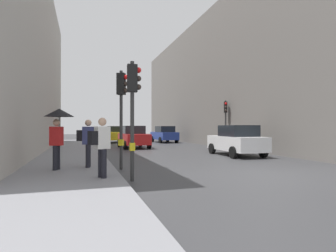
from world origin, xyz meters
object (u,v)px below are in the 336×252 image
(car_yellow_taxi, at_px, (115,134))
(pedestrian_with_grey_backpack, at_px, (87,140))
(car_red_sedan, at_px, (133,137))
(pedestrian_with_umbrella, at_px, (58,122))
(car_blue_van, at_px, (164,134))
(pedestrian_with_black_backpack, at_px, (101,144))
(traffic_light_mid_street, at_px, (226,115))
(traffic_light_near_right, at_px, (122,101))
(car_white_compact, at_px, (236,140))
(traffic_light_near_left, at_px, (133,98))

(car_yellow_taxi, distance_m, pedestrian_with_grey_backpack, 19.60)
(car_red_sedan, height_order, car_yellow_taxi, same)
(car_red_sedan, relative_size, pedestrian_with_umbrella, 1.99)
(car_red_sedan, relative_size, car_yellow_taxi, 1.00)
(car_blue_van, relative_size, pedestrian_with_umbrella, 2.01)
(pedestrian_with_black_backpack, bearing_deg, traffic_light_mid_street, 45.87)
(traffic_light_near_right, height_order, car_white_compact, traffic_light_near_right)
(car_red_sedan, bearing_deg, car_blue_van, 55.19)
(traffic_light_near_right, xyz_separation_m, pedestrian_with_grey_backpack, (-1.30, -0.12, -1.50))
(traffic_light_mid_street, distance_m, car_red_sedan, 7.43)
(traffic_light_mid_street, height_order, pedestrian_with_umbrella, traffic_light_mid_street)
(car_blue_van, xyz_separation_m, car_white_compact, (0.01, -14.34, 0.00))
(traffic_light_mid_street, bearing_deg, car_white_compact, -112.68)
(car_red_sedan, bearing_deg, pedestrian_with_grey_backpack, -108.95)
(car_blue_van, bearing_deg, pedestrian_with_umbrella, -117.48)
(car_white_compact, relative_size, pedestrian_with_grey_backpack, 2.42)
(car_white_compact, xyz_separation_m, pedestrian_with_black_backpack, (-8.04, -5.62, 0.29))
(car_white_compact, bearing_deg, car_yellow_taxi, 107.71)
(traffic_light_near_left, relative_size, pedestrian_with_umbrella, 1.71)
(pedestrian_with_grey_backpack, distance_m, pedestrian_with_black_backpack, 2.37)
(car_blue_van, bearing_deg, traffic_light_mid_street, -78.47)
(pedestrian_with_black_backpack, bearing_deg, traffic_light_near_right, 68.74)
(traffic_light_near_right, relative_size, pedestrian_with_black_backpack, 2.18)
(traffic_light_mid_street, distance_m, car_blue_van, 9.99)
(car_blue_van, bearing_deg, car_red_sedan, -124.81)
(traffic_light_mid_street, bearing_deg, pedestrian_with_black_backpack, -134.13)
(pedestrian_with_umbrella, bearing_deg, pedestrian_with_black_backpack, -56.71)
(traffic_light_mid_street, height_order, pedestrian_with_grey_backpack, traffic_light_mid_street)
(traffic_light_near_left, distance_m, pedestrian_with_grey_backpack, 2.98)
(traffic_light_near_right, bearing_deg, pedestrian_with_black_backpack, -111.26)
(traffic_light_near_right, xyz_separation_m, car_blue_van, (7.08, 17.51, -1.78))
(car_blue_van, xyz_separation_m, car_red_sedan, (-4.60, -6.62, 0.00))
(car_red_sedan, height_order, pedestrian_with_black_backpack, pedestrian_with_black_backpack)
(car_red_sedan, xyz_separation_m, pedestrian_with_grey_backpack, (-3.78, -11.00, 0.29))
(pedestrian_with_grey_backpack, bearing_deg, car_yellow_taxi, 80.41)
(car_yellow_taxi, relative_size, pedestrian_with_black_backpack, 2.40)
(pedestrian_with_grey_backpack, relative_size, pedestrian_with_black_backpack, 1.00)
(pedestrian_with_grey_backpack, bearing_deg, pedestrian_with_umbrella, -160.33)
(traffic_light_mid_street, height_order, car_red_sedan, traffic_light_mid_street)
(car_blue_van, height_order, pedestrian_with_black_backpack, pedestrian_with_black_backpack)
(pedestrian_with_umbrella, bearing_deg, traffic_light_near_right, 11.48)
(traffic_light_near_left, distance_m, car_red_sedan, 13.63)
(car_red_sedan, xyz_separation_m, pedestrian_with_black_backpack, (-3.43, -13.34, 0.29))
(car_blue_van, distance_m, car_yellow_taxi, 5.39)
(traffic_light_near_left, distance_m, car_yellow_taxi, 21.77)
(traffic_light_near_right, height_order, car_red_sedan, traffic_light_near_right)
(traffic_light_mid_street, distance_m, pedestrian_with_grey_backpack, 13.13)
(traffic_light_near_right, relative_size, car_blue_van, 0.90)
(car_blue_van, bearing_deg, traffic_light_near_left, -109.55)
(car_blue_van, xyz_separation_m, car_yellow_taxi, (-5.11, 1.70, 0.00))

